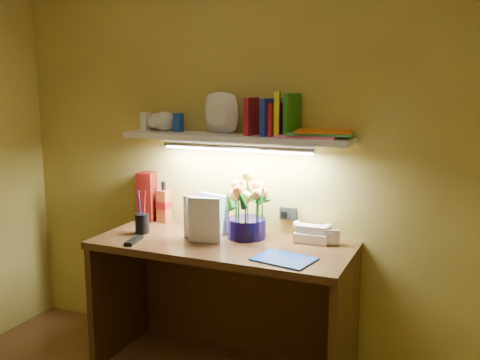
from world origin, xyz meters
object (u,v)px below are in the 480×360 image
(desk_clock, at_px, (332,237))
(whisky_bottle, at_px, (164,202))
(telephone, at_px, (312,232))
(flower_bouquet, at_px, (247,204))
(desk, at_px, (222,307))

(desk_clock, distance_m, whisky_bottle, 1.07)
(telephone, xyz_separation_m, desk_clock, (0.11, -0.01, -0.01))
(flower_bouquet, bearing_deg, desk_clock, 6.36)
(desk, xyz_separation_m, telephone, (0.45, 0.20, 0.43))
(desk, xyz_separation_m, flower_bouquet, (0.09, 0.13, 0.57))
(flower_bouquet, bearing_deg, desk, -123.44)
(flower_bouquet, height_order, desk_clock, flower_bouquet)
(desk, distance_m, whisky_bottle, 0.76)
(desk_clock, xyz_separation_m, whisky_bottle, (-1.07, 0.07, 0.09))
(desk, relative_size, desk_clock, 17.22)
(desk, relative_size, telephone, 7.80)
(desk, distance_m, telephone, 0.65)
(flower_bouquet, bearing_deg, telephone, 10.53)
(telephone, relative_size, desk_clock, 2.21)
(desk, relative_size, whisky_bottle, 5.52)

